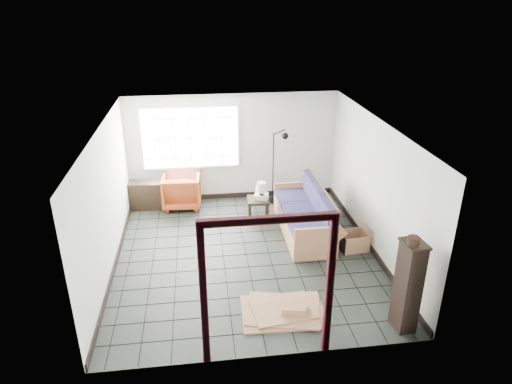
{
  "coord_description": "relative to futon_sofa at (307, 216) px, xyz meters",
  "views": [
    {
      "loc": [
        -0.8,
        -7.66,
        4.74
      ],
      "look_at": [
        0.24,
        0.3,
        1.2
      ],
      "focal_mm": 32.0,
      "sensor_mm": 36.0,
      "label": 1
    }
  ],
  "objects": [
    {
      "name": "armchair",
      "position": [
        -2.65,
        1.65,
        0.08
      ],
      "size": [
        0.91,
        0.86,
        0.89
      ],
      "primitive_type": "imported",
      "rotation": [
        0.0,
        0.0,
        3.09
      ],
      "color": "#983A16",
      "rests_on": "ground"
    },
    {
      "name": "doorway_trim",
      "position": [
        -1.38,
        -3.45,
        1.01
      ],
      "size": [
        1.8,
        0.08,
        2.2
      ],
      "color": "#370C13",
      "rests_on": "ground"
    },
    {
      "name": "console_shelf",
      "position": [
        -3.53,
        1.65,
        -0.04
      ],
      "size": [
        0.88,
        0.41,
        0.66
      ],
      "rotation": [
        0.0,
        0.0,
        -0.09
      ],
      "color": "black",
      "rests_on": "ground"
    },
    {
      "name": "side_table",
      "position": [
        -0.94,
        0.67,
        0.07
      ],
      "size": [
        0.51,
        0.51,
        0.53
      ],
      "rotation": [
        0.0,
        0.0,
        -0.06
      ],
      "color": "black",
      "rests_on": "ground"
    },
    {
      "name": "room_shell",
      "position": [
        -1.38,
        -0.73,
        1.31
      ],
      "size": [
        5.02,
        5.52,
        2.61
      ],
      "color": "silver",
      "rests_on": "ground"
    },
    {
      "name": "table_lamp",
      "position": [
        -0.88,
        0.63,
        0.44
      ],
      "size": [
        0.33,
        0.33,
        0.41
      ],
      "rotation": [
        0.0,
        0.0,
        0.3
      ],
      "color": "black",
      "rests_on": "side_table"
    },
    {
      "name": "pot",
      "position": [
        0.72,
        -3.21,
        1.18
      ],
      "size": [
        0.22,
        0.22,
        0.13
      ],
      "rotation": [
        0.0,
        0.0,
        0.37
      ],
      "color": "black",
      "rests_on": "tall_shelf"
    },
    {
      "name": "tall_shelf",
      "position": [
        0.77,
        -3.15,
        0.39
      ],
      "size": [
        0.35,
        0.43,
        1.49
      ],
      "rotation": [
        0.0,
        0.0,
        0.1
      ],
      "color": "black",
      "rests_on": "ground"
    },
    {
      "name": "futon_sofa",
      "position": [
        0.0,
        0.0,
        0.0
      ],
      "size": [
        0.87,
        2.3,
        1.02
      ],
      "rotation": [
        0.0,
        0.0,
        -0.0
      ],
      "color": "#AF704F",
      "rests_on": "ground"
    },
    {
      "name": "projector",
      "position": [
        -0.88,
        0.66,
        0.22
      ],
      "size": [
        0.35,
        0.3,
        0.11
      ],
      "rotation": [
        0.0,
        0.0,
        -0.28
      ],
      "color": "silver",
      "rests_on": "side_table"
    },
    {
      "name": "cardboard_pile",
      "position": [
        -0.96,
        -2.6,
        -0.32
      ],
      "size": [
        1.36,
        1.1,
        0.19
      ],
      "rotation": [
        0.0,
        0.0,
        -0.08
      ],
      "color": "brown",
      "rests_on": "ground"
    },
    {
      "name": "floor_lamp",
      "position": [
        -0.34,
        1.57,
        0.62
      ],
      "size": [
        0.49,
        0.4,
        1.85
      ],
      "rotation": [
        0.0,
        0.0,
        -0.15
      ],
      "color": "black",
      "rests_on": "ground"
    },
    {
      "name": "open_box",
      "position": [
        0.77,
        -0.81,
        -0.19
      ],
      "size": [
        0.9,
        0.51,
        0.48
      ],
      "rotation": [
        0.0,
        0.0,
        0.12
      ],
      "color": "brown",
      "rests_on": "ground"
    },
    {
      "name": "window_panel",
      "position": [
        -2.38,
        1.95,
        1.23
      ],
      "size": [
        2.32,
        0.08,
        1.52
      ],
      "color": "silver",
      "rests_on": "ground"
    },
    {
      "name": "ground",
      "position": [
        -1.38,
        -0.75,
        -0.37
      ],
      "size": [
        5.5,
        5.5,
        0.0
      ],
      "primitive_type": "plane",
      "color": "black",
      "rests_on": "ground"
    }
  ]
}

